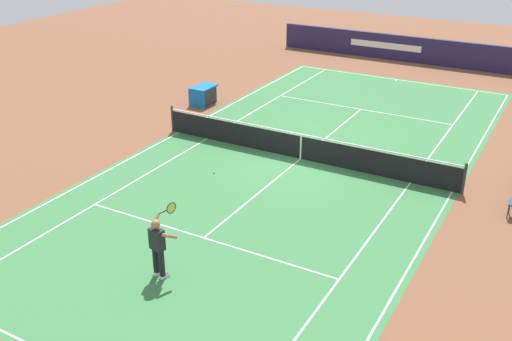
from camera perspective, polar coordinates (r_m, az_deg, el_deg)
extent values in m
plane|color=brown|center=(21.92, 4.30, 1.14)|extent=(60.00, 60.00, 0.00)
cube|color=#387A42|center=(21.92, 4.30, 1.14)|extent=(24.20, 11.40, 0.00)
cube|color=white|center=(32.51, 13.42, 8.50)|extent=(0.05, 11.00, 0.01)
cube|color=white|center=(24.55, -7.40, 3.67)|extent=(23.80, 0.05, 0.01)
cube|color=white|center=(20.47, 18.36, -1.94)|extent=(23.80, 0.05, 0.01)
cube|color=white|center=(23.79, -4.69, 3.09)|extent=(23.80, 0.05, 0.01)
cube|color=white|center=(20.71, 14.63, -1.12)|extent=(23.80, 0.05, 0.01)
cube|color=white|center=(16.96, -5.05, -6.46)|extent=(0.05, 8.22, 0.01)
cube|color=white|center=(27.48, 10.06, 5.82)|extent=(0.05, 8.22, 0.01)
cube|color=white|center=(21.92, 4.30, 1.15)|extent=(12.80, 0.05, 0.01)
cube|color=white|center=(32.37, 13.34, 8.44)|extent=(0.30, 0.05, 0.01)
cylinder|color=#2D2D33|center=(24.53, -8.03, 4.95)|extent=(0.10, 0.10, 1.08)
cylinder|color=#2D2D33|center=(20.20, 19.38, -0.76)|extent=(0.10, 0.10, 1.08)
cube|color=black|center=(21.75, 4.34, 2.20)|extent=(0.02, 11.60, 0.88)
cube|color=white|center=(21.56, 4.38, 3.45)|extent=(0.04, 11.60, 0.06)
cube|color=white|center=(21.75, 4.34, 2.20)|extent=(0.04, 0.06, 0.88)
cube|color=#231E47|center=(36.08, 15.43, 11.09)|extent=(0.24, 17.00, 1.47)
cube|color=white|center=(36.45, 12.32, 11.66)|extent=(0.01, 4.26, 0.36)
cylinder|color=black|center=(15.20, -9.05, -8.79)|extent=(0.15, 0.15, 0.74)
cube|color=white|center=(15.46, -8.78, -9.96)|extent=(0.30, 0.17, 0.09)
cylinder|color=black|center=(15.36, -9.62, -8.44)|extent=(0.15, 0.15, 0.74)
cube|color=white|center=(15.62, -9.34, -9.60)|extent=(0.30, 0.17, 0.09)
cube|color=black|center=(14.94, -9.51, -6.53)|extent=(0.32, 0.43, 0.56)
sphere|color=#9E704C|center=(14.72, -9.63, -5.09)|extent=(0.23, 0.23, 0.23)
cylinder|color=#9E704C|center=(14.77, -8.33, -6.25)|extent=(0.39, 0.30, 0.26)
cylinder|color=#9E704C|center=(15.06, -9.74, -4.83)|extent=(0.42, 0.13, 0.30)
cylinder|color=#232326|center=(15.21, -8.98, -3.97)|extent=(0.28, 0.10, 0.04)
torus|color=#232326|center=(15.36, -8.15, -3.59)|extent=(0.31, 0.10, 0.31)
cylinder|color=#C6D84C|center=(15.36, -8.15, -3.59)|extent=(0.26, 0.07, 0.27)
sphere|color=#CCE01E|center=(20.74, -4.07, -0.19)|extent=(0.07, 0.07, 0.07)
cylinder|color=#38383D|center=(20.14, 23.44, -2.55)|extent=(0.04, 0.04, 0.44)
cylinder|color=#38383D|center=(19.30, 23.06, -3.68)|extent=(0.04, 0.04, 0.44)
cylinder|color=#38383D|center=(19.62, 23.21, -3.24)|extent=(0.04, 0.04, 0.44)
cube|color=#2D2D33|center=(27.79, -5.04, 7.18)|extent=(1.10, 0.70, 0.80)
cube|color=blue|center=(27.66, -5.07, 8.01)|extent=(1.24, 0.84, 0.06)
cube|color=blue|center=(27.31, -5.74, 6.88)|extent=(0.06, 0.84, 0.84)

